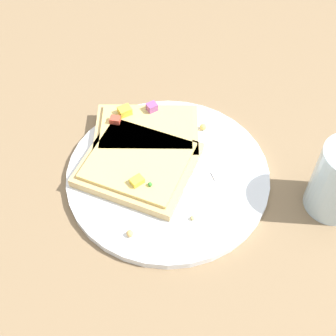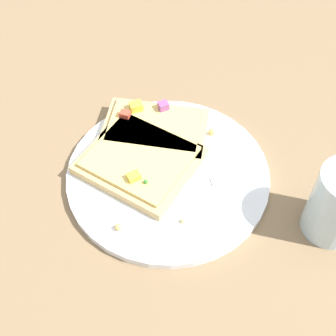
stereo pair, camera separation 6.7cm
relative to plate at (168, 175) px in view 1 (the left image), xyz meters
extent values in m
plane|color=#7F6647|center=(0.00, 0.00, -0.01)|extent=(4.00, 4.00, 0.00)
cylinder|color=white|center=(0.00, 0.00, 0.00)|extent=(0.29, 0.29, 0.01)
cube|color=silver|center=(-0.05, 0.04, 0.01)|extent=(0.07, 0.12, 0.01)
cube|color=silver|center=(-0.01, -0.04, 0.01)|extent=(0.05, 0.06, 0.01)
cube|color=silver|center=(0.00, -0.08, 0.01)|extent=(0.02, 0.03, 0.00)
cube|color=silver|center=(0.00, -0.08, 0.01)|extent=(0.02, 0.03, 0.00)
cube|color=silver|center=(0.01, -0.07, 0.01)|extent=(0.02, 0.03, 0.00)
cube|color=silver|center=(0.02, -0.07, 0.01)|extent=(0.02, 0.03, 0.00)
cube|color=silver|center=(-0.02, 0.10, 0.01)|extent=(0.05, 0.08, 0.01)
cube|color=silver|center=(0.03, 0.01, 0.01)|extent=(0.08, 0.12, 0.00)
cube|color=tan|center=(0.00, -0.04, 0.01)|extent=(0.16, 0.18, 0.01)
cube|color=#E0C16B|center=(0.00, -0.04, 0.02)|extent=(0.14, 0.16, 0.01)
cube|color=yellow|center=(0.04, -0.03, 0.03)|extent=(0.02, 0.02, 0.01)
sphere|color=#388433|center=(0.04, -0.02, 0.03)|extent=(0.01, 0.01, 0.01)
cube|color=tan|center=(-0.06, -0.05, 0.01)|extent=(0.13, 0.17, 0.01)
cube|color=#E0C16B|center=(-0.06, -0.05, 0.02)|extent=(0.11, 0.15, 0.01)
cube|color=#934C8E|center=(-0.10, -0.05, 0.03)|extent=(0.02, 0.02, 0.01)
cube|color=yellow|center=(-0.08, -0.08, 0.03)|extent=(0.02, 0.02, 0.01)
cube|color=#D14733|center=(-0.06, -0.09, 0.03)|extent=(0.01, 0.02, 0.01)
sphere|color=tan|center=(-0.09, 0.04, 0.01)|extent=(0.01, 0.01, 0.01)
sphere|color=tan|center=(0.00, 0.00, 0.01)|extent=(0.01, 0.01, 0.01)
sphere|color=tan|center=(0.11, -0.03, 0.01)|extent=(0.01, 0.01, 0.01)
sphere|color=tan|center=(0.07, 0.05, 0.01)|extent=(0.01, 0.01, 0.01)
camera|label=1|loc=(0.40, 0.08, 0.55)|focal=50.00mm
camera|label=2|loc=(0.38, 0.15, 0.55)|focal=50.00mm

